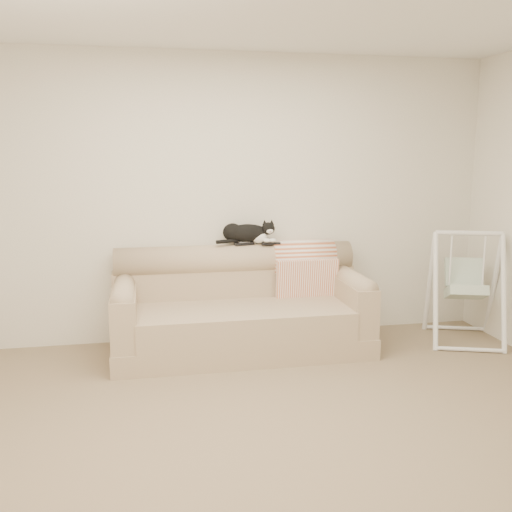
{
  "coord_description": "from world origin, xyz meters",
  "views": [
    {
      "loc": [
        -0.7,
        -3.18,
        1.73
      ],
      "look_at": [
        0.17,
        1.27,
        0.9
      ],
      "focal_mm": 40.0,
      "sensor_mm": 36.0,
      "label": 1
    }
  ],
  "objects": [
    {
      "name": "tuxedo_cat",
      "position": [
        0.2,
        1.87,
        1.0
      ],
      "size": [
        0.55,
        0.22,
        0.22
      ],
      "color": "black",
      "rests_on": "sofa"
    },
    {
      "name": "room_shell",
      "position": [
        0.0,
        0.0,
        1.53
      ],
      "size": [
        5.04,
        4.04,
        2.6
      ],
      "color": "beige",
      "rests_on": "ground"
    },
    {
      "name": "sofa",
      "position": [
        0.09,
        1.62,
        0.35
      ],
      "size": [
        2.2,
        0.93,
        0.9
      ],
      "color": "tan",
      "rests_on": "ground"
    },
    {
      "name": "baby_swing",
      "position": [
        2.15,
        1.44,
        0.51
      ],
      "size": [
        0.81,
        0.83,
        1.04
      ],
      "color": "white",
      "rests_on": "ground"
    },
    {
      "name": "throw_blanket",
      "position": [
        0.73,
        1.84,
        0.72
      ],
      "size": [
        0.57,
        0.38,
        0.58
      ],
      "color": "#C46034",
      "rests_on": "sofa"
    },
    {
      "name": "remote_b",
      "position": [
        0.41,
        1.81,
        0.91
      ],
      "size": [
        0.17,
        0.05,
        0.02
      ],
      "color": "black",
      "rests_on": "sofa"
    },
    {
      "name": "ground_plane",
      "position": [
        0.0,
        0.0,
        0.0
      ],
      "size": [
        5.0,
        5.0,
        0.0
      ],
      "primitive_type": "plane",
      "color": "#776550",
      "rests_on": "ground"
    },
    {
      "name": "remote_a",
      "position": [
        0.17,
        1.85,
        0.91
      ],
      "size": [
        0.19,
        0.08,
        0.03
      ],
      "color": "black",
      "rests_on": "sofa"
    }
  ]
}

